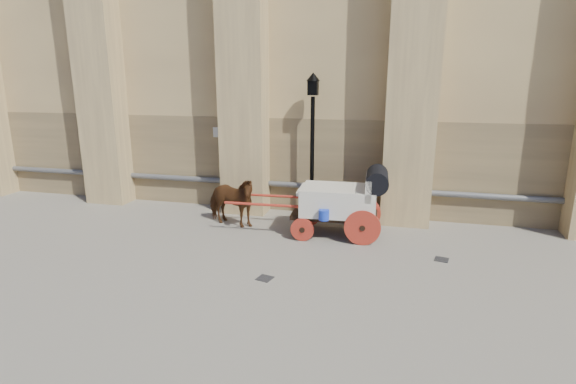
# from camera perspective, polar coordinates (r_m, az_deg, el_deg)

# --- Properties ---
(ground) EXTENTS (90.00, 90.00, 0.00)m
(ground) POSITION_cam_1_polar(r_m,az_deg,el_deg) (11.26, -6.48, -8.00)
(ground) COLOR #6B6359
(ground) RESTS_ON ground
(horse) EXTENTS (1.93, 1.25, 1.51)m
(horse) POSITION_cam_1_polar(r_m,az_deg,el_deg) (13.20, -7.31, -1.14)
(horse) COLOR #582D12
(horse) RESTS_ON ground
(carriage) EXTENTS (4.45, 1.63, 1.93)m
(carriage) POSITION_cam_1_polar(r_m,az_deg,el_deg) (12.30, 7.15, -0.91)
(carriage) COLOR black
(carriage) RESTS_ON ground
(street_lamp) EXTENTS (0.41, 0.41, 4.39)m
(street_lamp) POSITION_cam_1_polar(r_m,az_deg,el_deg) (13.60, 3.10, 6.31)
(street_lamp) COLOR black
(street_lamp) RESTS_ON ground
(drain_grate_near) EXTENTS (0.39, 0.39, 0.01)m
(drain_grate_near) POSITION_cam_1_polar(r_m,az_deg,el_deg) (10.01, -2.97, -10.89)
(drain_grate_near) COLOR black
(drain_grate_near) RESTS_ON ground
(drain_grate_far) EXTENTS (0.38, 0.38, 0.01)m
(drain_grate_far) POSITION_cam_1_polar(r_m,az_deg,el_deg) (11.55, 18.93, -8.10)
(drain_grate_far) COLOR black
(drain_grate_far) RESTS_ON ground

